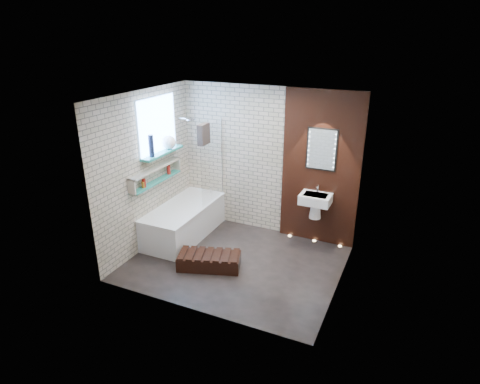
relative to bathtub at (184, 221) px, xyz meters
The scene contains 15 objects.
ground 1.34m from the bathtub, 20.18° to the right, with size 3.20×3.20×0.00m, color black.
room_shell 1.65m from the bathtub, 20.18° to the right, with size 3.24×3.20×2.60m.
walnut_panel 2.53m from the bathtub, 20.65° to the left, with size 1.30×0.06×2.60m, color black.
clerestory_window 1.65m from the bathtub, 163.78° to the right, with size 0.18×1.00×0.94m.
display_niche 1.00m from the bathtub, 135.46° to the right, with size 0.14×1.30×0.26m.
bathtub is the anchor object (origin of this frame).
bath_screen 1.14m from the bathtub, 51.10° to the left, with size 0.01×0.78×1.40m, color white.
towel 1.61m from the bathtub, 26.21° to the left, with size 0.10×0.26×0.34m, color black.
shower_head 1.78m from the bathtub, 98.54° to the left, with size 0.18×0.18×0.02m, color silver.
washbasin 2.32m from the bathtub, 16.01° to the left, with size 0.50×0.36×0.58m.
led_mirror 2.68m from the bathtub, 19.78° to the left, with size 0.50×0.02×0.70m.
walnut_step 1.19m from the bathtub, 39.66° to the right, with size 0.95×0.42×0.21m, color black.
niche_bottles 0.98m from the bathtub, 134.01° to the right, with size 0.06×0.78×0.16m.
sill_vases 1.41m from the bathtub, behind, with size 0.23×0.65×0.35m.
floor_uplights 2.32m from the bathtub, 19.02° to the left, with size 0.96×0.06×0.01m.
Camera 1 is at (2.38, -5.09, 3.46)m, focal length 30.62 mm.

